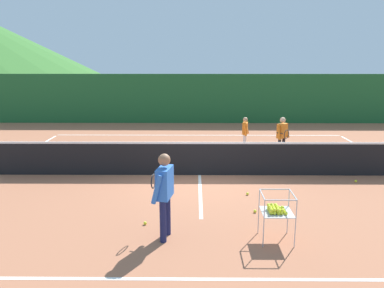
# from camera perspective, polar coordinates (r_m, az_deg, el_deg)

# --- Properties ---
(ground_plane) EXTENTS (120.00, 120.00, 0.00)m
(ground_plane) POSITION_cam_1_polar(r_m,az_deg,el_deg) (11.07, 1.14, -4.62)
(ground_plane) COLOR #A86647
(line_baseline_near) EXTENTS (12.16, 0.08, 0.01)m
(line_baseline_near) POSITION_cam_1_polar(r_m,az_deg,el_deg) (6.25, 1.69, -19.36)
(line_baseline_near) COLOR white
(line_baseline_near) RESTS_ON ground
(line_baseline_far) EXTENTS (12.16, 0.08, 0.01)m
(line_baseline_far) POSITION_cam_1_polar(r_m,az_deg,el_deg) (16.57, 0.92, 1.32)
(line_baseline_far) COLOR white
(line_baseline_far) RESTS_ON ground
(line_service_center) EXTENTS (0.08, 6.12, 0.01)m
(line_service_center) POSITION_cam_1_polar(r_m,az_deg,el_deg) (11.07, 1.14, -4.60)
(line_service_center) COLOR white
(line_service_center) RESTS_ON ground
(tennis_net) EXTENTS (11.69, 0.08, 1.05)m
(tennis_net) POSITION_cam_1_polar(r_m,az_deg,el_deg) (10.93, 1.15, -2.12)
(tennis_net) COLOR #333338
(tennis_net) RESTS_ON ground
(instructor) EXTENTS (0.44, 0.80, 1.63)m
(instructor) POSITION_cam_1_polar(r_m,az_deg,el_deg) (7.09, -4.12, -6.56)
(instructor) COLOR #191E4C
(instructor) RESTS_ON ground
(student_0) EXTENTS (0.30, 0.49, 1.21)m
(student_0) POSITION_cam_1_polar(r_m,az_deg,el_deg) (13.88, 7.86, 1.97)
(student_0) COLOR silver
(student_0) RESTS_ON ground
(student_1) EXTENTS (0.50, 0.71, 1.37)m
(student_1) POSITION_cam_1_polar(r_m,az_deg,el_deg) (13.08, 13.21, 1.51)
(student_1) COLOR black
(student_1) RESTS_ON ground
(ball_cart) EXTENTS (0.58, 0.58, 0.90)m
(ball_cart) POSITION_cam_1_polar(r_m,az_deg,el_deg) (7.29, 12.33, -9.49)
(ball_cart) COLOR #B7B7BC
(ball_cart) RESTS_ON ground
(tennis_ball_1) EXTENTS (0.07, 0.07, 0.07)m
(tennis_ball_1) POSITION_cam_1_polar(r_m,az_deg,el_deg) (11.35, 23.08, -5.06)
(tennis_ball_1) COLOR yellow
(tennis_ball_1) RESTS_ON ground
(tennis_ball_3) EXTENTS (0.07, 0.07, 0.07)m
(tennis_ball_3) POSITION_cam_1_polar(r_m,az_deg,el_deg) (8.01, -6.96, -11.55)
(tennis_ball_3) COLOR yellow
(tennis_ball_3) RESTS_ON ground
(tennis_ball_4) EXTENTS (0.07, 0.07, 0.07)m
(tennis_ball_4) POSITION_cam_1_polar(r_m,az_deg,el_deg) (8.87, 11.87, -9.25)
(tennis_ball_4) COLOR yellow
(tennis_ball_4) RESTS_ON ground
(tennis_ball_5) EXTENTS (0.07, 0.07, 0.07)m
(tennis_ball_5) POSITION_cam_1_polar(r_m,az_deg,el_deg) (8.62, 9.31, -9.78)
(tennis_ball_5) COLOR yellow
(tennis_ball_5) RESTS_ON ground
(tennis_ball_6) EXTENTS (0.07, 0.07, 0.07)m
(tennis_ball_6) POSITION_cam_1_polar(r_m,az_deg,el_deg) (9.63, 8.21, -7.29)
(tennis_ball_6) COLOR yellow
(tennis_ball_6) RESTS_ON ground
(windscreen_fence) EXTENTS (26.76, 0.08, 2.46)m
(windscreen_fence) POSITION_cam_1_polar(r_m,az_deg,el_deg) (19.45, 0.87, 6.72)
(windscreen_fence) COLOR #1E5B2D
(windscreen_fence) RESTS_ON ground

